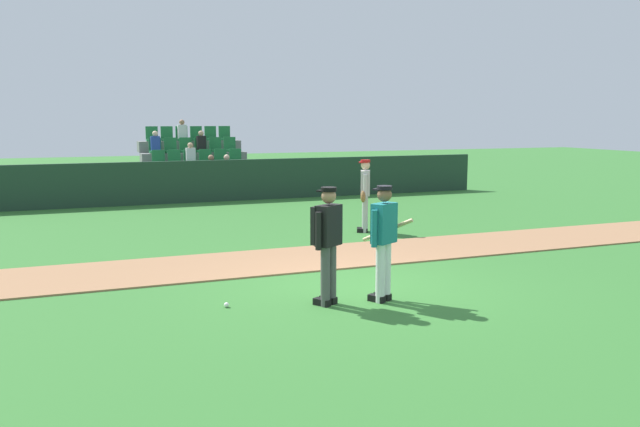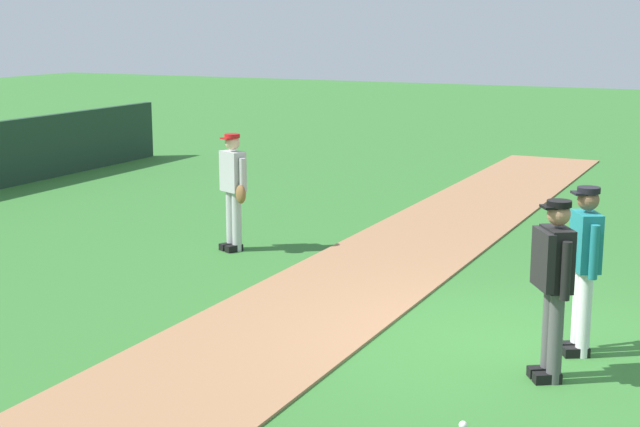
{
  "view_description": "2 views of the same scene",
  "coord_description": "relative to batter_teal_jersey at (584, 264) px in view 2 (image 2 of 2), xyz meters",
  "views": [
    {
      "loc": [
        -4.21,
        -9.25,
        2.75
      ],
      "look_at": [
        0.23,
        2.23,
        0.92
      ],
      "focal_mm": 36.04,
      "sensor_mm": 36.0,
      "label": 1
    },
    {
      "loc": [
        -9.34,
        -2.36,
        3.39
      ],
      "look_at": [
        0.14,
        2.22,
        1.2
      ],
      "focal_mm": 52.23,
      "sensor_mm": 36.0,
      "label": 2
    }
  ],
  "objects": [
    {
      "name": "infield_dirt_path",
      "position": [
        -0.08,
        3.18,
        -0.95
      ],
      "size": [
        28.0,
        2.17,
        0.03
      ],
      "primitive_type": "cube",
      "color": "#9E704C",
      "rests_on": "ground"
    },
    {
      "name": "baseball",
      "position": [
        -2.29,
        0.53,
        -0.93
      ],
      "size": [
        0.07,
        0.07,
        0.07
      ],
      "primitive_type": "sphere",
      "color": "white",
      "rests_on": "ground"
    },
    {
      "name": "runner_grey_jersey",
      "position": [
        2.28,
        5.52,
        -0.01
      ],
      "size": [
        0.44,
        0.61,
        1.76
      ],
      "color": "#B2B2B2",
      "rests_on": "ground"
    },
    {
      "name": "umpire_home_plate",
      "position": [
        -0.86,
        0.13,
        0.03
      ],
      "size": [
        0.53,
        0.46,
        1.76
      ],
      "color": "#4C4C4C",
      "rests_on": "ground"
    },
    {
      "name": "ground_plane",
      "position": [
        -0.08,
        0.79,
        -0.97
      ],
      "size": [
        80.0,
        80.0,
        0.0
      ],
      "primitive_type": "plane",
      "color": "#33702D"
    },
    {
      "name": "batter_teal_jersey",
      "position": [
        0.0,
        0.0,
        0.0
      ],
      "size": [
        0.74,
        0.7,
        1.76
      ],
      "color": "white",
      "rests_on": "ground"
    }
  ]
}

